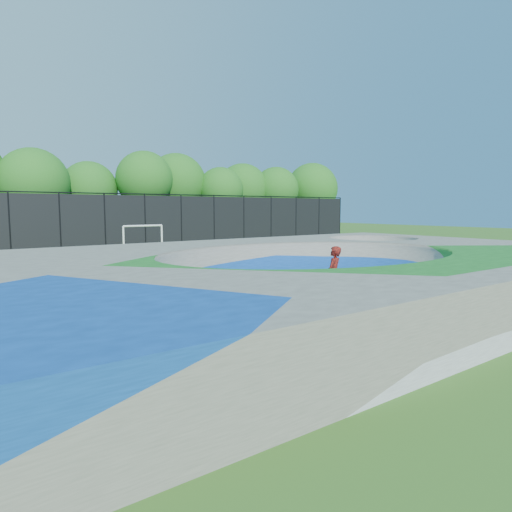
% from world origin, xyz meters
% --- Properties ---
extents(ground, '(120.00, 120.00, 0.00)m').
position_xyz_m(ground, '(0.00, 0.00, 0.00)').
color(ground, '#305F1A').
rests_on(ground, ground).
extents(skate_deck, '(22.00, 14.00, 1.50)m').
position_xyz_m(skate_deck, '(0.00, 0.00, 0.75)').
color(skate_deck, gray).
rests_on(skate_deck, ground).
extents(skater, '(0.77, 0.66, 1.80)m').
position_xyz_m(skater, '(-0.43, -1.43, 0.90)').
color(skater, red).
rests_on(skater, ground).
extents(skateboard, '(0.81, 0.48, 0.05)m').
position_xyz_m(skateboard, '(-0.43, -1.43, 0.03)').
color(skateboard, black).
rests_on(skateboard, ground).
extents(soccer_goal, '(2.81, 0.12, 1.86)m').
position_xyz_m(soccer_goal, '(1.40, 17.65, 1.28)').
color(soccer_goal, white).
rests_on(soccer_goal, ground).
extents(fence, '(48.09, 0.09, 4.04)m').
position_xyz_m(fence, '(0.00, 21.00, 2.10)').
color(fence, black).
rests_on(fence, ground).
extents(treeline, '(53.70, 7.50, 8.15)m').
position_xyz_m(treeline, '(0.32, 26.33, 4.97)').
color(treeline, '#4F3227').
rests_on(treeline, ground).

